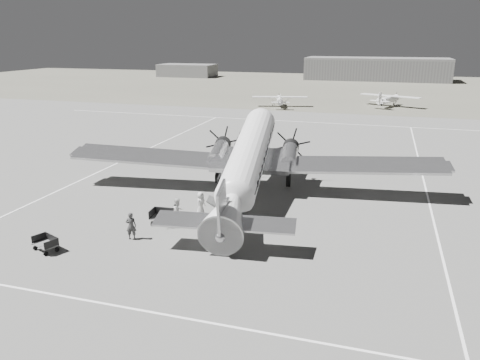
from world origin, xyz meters
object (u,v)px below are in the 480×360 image
object	(u,v)px
baggage_cart_near	(164,217)
passenger	(201,203)
light_plane_left	(280,101)
ground_crew	(131,226)
hangar_main	(376,69)
dc3_airliner	(247,163)
ramp_agent	(178,211)
baggage_cart_far	(45,244)
light_plane_right	(389,100)
shed_secondary	(187,70)

from	to	relation	value
baggage_cart_near	passenger	bearing A→B (deg)	51.17
light_plane_left	ground_crew	xyz separation A→B (m)	(3.73, -61.70, -0.16)
hangar_main	ground_crew	world-z (taller)	hangar_main
hangar_main	dc3_airliner	size ratio (longest dim) A/B	1.32
hangar_main	ramp_agent	size ratio (longest dim) A/B	22.05
baggage_cart_near	baggage_cart_far	distance (m)	7.80
dc3_airliner	light_plane_left	xyz separation A→B (m)	(-8.70, 52.03, -1.95)
hangar_main	baggage_cart_near	distance (m)	124.42
light_plane_right	ramp_agent	xyz separation A→B (m)	(-13.96, -64.63, -0.24)
light_plane_left	light_plane_right	xyz separation A→B (m)	(19.53, 6.15, 0.11)
ground_crew	ramp_agent	bearing A→B (deg)	-137.62
hangar_main	light_plane_left	distance (m)	66.96
hangar_main	passenger	xyz separation A→B (m)	(-9.29, -121.38, -2.43)
light_plane_left	baggage_cart_near	distance (m)	59.03
baggage_cart_near	passenger	size ratio (longest dim) A/B	1.09
baggage_cart_far	hangar_main	bearing A→B (deg)	105.47
ground_crew	passenger	xyz separation A→B (m)	(2.67, 5.37, -0.04)
hangar_main	passenger	size ratio (longest dim) A/B	24.07
shed_secondary	light_plane_right	size ratio (longest dim) A/B	1.57
light_plane_left	light_plane_right	world-z (taller)	light_plane_right
passenger	light_plane_right	bearing A→B (deg)	2.97
light_plane_left	baggage_cart_near	size ratio (longest dim) A/B	5.45
hangar_main	passenger	distance (m)	121.76
dc3_airliner	baggage_cart_near	bearing A→B (deg)	-128.37
dc3_airliner	baggage_cart_near	world-z (taller)	dc3_airliner
passenger	ground_crew	bearing A→B (deg)	168.44
ground_crew	baggage_cart_near	bearing A→B (deg)	-125.51
light_plane_left	ramp_agent	xyz separation A→B (m)	(5.57, -58.49, -0.13)
shed_secondary	light_plane_right	distance (m)	83.56
hangar_main	shed_secondary	xyz separation A→B (m)	(-60.00, -5.00, -1.30)
shed_secondary	ground_crew	xyz separation A→B (m)	(48.04, -121.75, -1.08)
hangar_main	shed_secondary	distance (m)	60.22
baggage_cart_near	passenger	world-z (taller)	passenger
dc3_airliner	baggage_cart_far	distance (m)	15.88
dc3_airliner	passenger	xyz separation A→B (m)	(-2.31, -4.29, -2.15)
shed_secondary	passenger	xyz separation A→B (m)	(50.71, -116.38, -1.13)
baggage_cart_near	ground_crew	distance (m)	3.02
dc3_airliner	passenger	bearing A→B (deg)	-125.83
hangar_main	baggage_cart_near	world-z (taller)	hangar_main
light_plane_left	ground_crew	distance (m)	61.81
light_plane_left	baggage_cart_far	xyz separation A→B (m)	(-0.42, -64.78, -0.62)
baggage_cart_far	passenger	xyz separation A→B (m)	(6.81, 8.46, 0.42)
baggage_cart_far	light_plane_left	bearing A→B (deg)	112.17
ground_crew	ramp_agent	distance (m)	3.70
light_plane_right	baggage_cart_far	size ratio (longest dim) A/B	7.10
hangar_main	ground_crew	bearing A→B (deg)	-95.39
hangar_main	light_plane_left	world-z (taller)	hangar_main
ramp_agent	passenger	xyz separation A→B (m)	(0.83, 2.16, -0.08)
baggage_cart_near	ground_crew	world-z (taller)	ground_crew
baggage_cart_near	baggage_cart_far	xyz separation A→B (m)	(-5.06, -5.94, -0.08)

